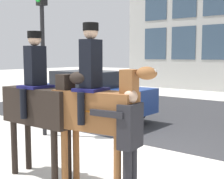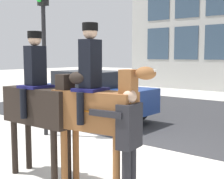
{
  "view_description": "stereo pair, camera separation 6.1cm",
  "coord_description": "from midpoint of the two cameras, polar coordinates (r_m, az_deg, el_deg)",
  "views": [
    {
      "loc": [
        3.68,
        -5.74,
        2.13
      ],
      "look_at": [
        0.23,
        -1.36,
        1.54
      ],
      "focal_mm": 50.0,
      "sensor_mm": 36.0,
      "label": 1
    },
    {
      "loc": [
        3.73,
        -5.7,
        2.13
      ],
      "look_at": [
        0.23,
        -1.36,
        1.54
      ],
      "focal_mm": 50.0,
      "sensor_mm": 36.0,
      "label": 2
    }
  ],
  "objects": [
    {
      "name": "ground_plane",
      "position": [
        7.14,
        5.75,
        -11.3
      ],
      "size": [
        80.0,
        80.0,
        0.0
      ],
      "primitive_type": "plane",
      "color": "beige"
    },
    {
      "name": "mounted_horse_lead",
      "position": [
        5.5,
        -12.68,
        -2.34
      ],
      "size": [
        1.92,
        0.65,
        2.56
      ],
      "rotation": [
        0.0,
        0.0,
        0.01
      ],
      "color": "black",
      "rests_on": "ground_plane"
    },
    {
      "name": "traffic_light",
      "position": [
        8.53,
        -12.25,
        10.36
      ],
      "size": [
        0.24,
        0.29,
        4.17
      ],
      "color": "black",
      "rests_on": "ground_plane"
    },
    {
      "name": "mounted_horse_companion",
      "position": [
        4.78,
        -2.58,
        -2.98
      ],
      "size": [
        1.76,
        0.64,
        2.63
      ],
      "rotation": [
        0.0,
        0.0,
        0.14
      ],
      "color": "brown",
      "rests_on": "ground_plane"
    },
    {
      "name": "street_car_near_lane",
      "position": [
        10.47,
        -3.6,
        -0.9
      ],
      "size": [
        4.2,
        1.86,
        1.64
      ],
      "color": "navy",
      "rests_on": "ground_plane"
    },
    {
      "name": "road_surface",
      "position": [
        11.31,
        19.05,
        -5.08
      ],
      "size": [
        18.68,
        8.5,
        0.01
      ],
      "color": "#2D2D30",
      "rests_on": "ground_plane"
    },
    {
      "name": "pedestrian_bystander",
      "position": [
        4.5,
        3.36,
        -8.75
      ],
      "size": [
        0.82,
        0.49,
        1.67
      ],
      "rotation": [
        0.0,
        0.0,
        -3.04
      ],
      "color": "#232328",
      "rests_on": "ground_plane"
    }
  ]
}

